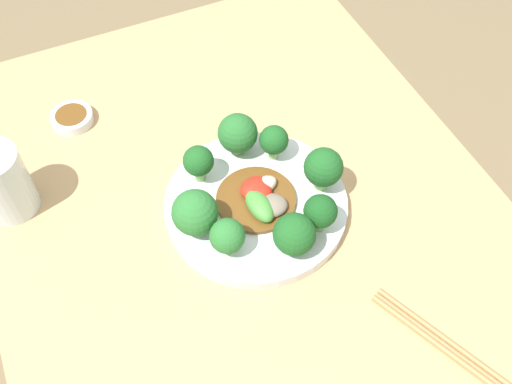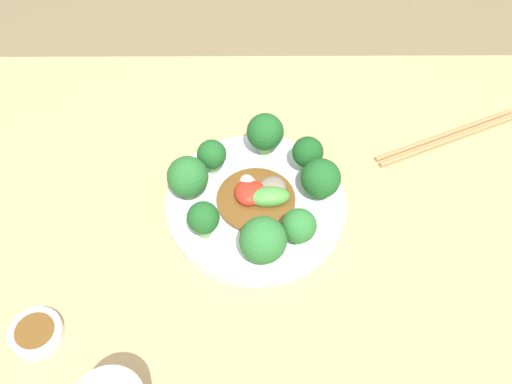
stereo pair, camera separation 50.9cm
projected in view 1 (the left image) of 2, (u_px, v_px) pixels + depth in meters
table at (257, 344)px, 1.09m from camera, size 0.94×0.67×0.76m
plate at (256, 205)px, 0.80m from camera, size 0.24×0.24×0.02m
broccoli_northeast at (198, 162)px, 0.78m from camera, size 0.04×0.04×0.06m
broccoli_northwest at (227, 236)px, 0.72m from camera, size 0.04×0.04×0.05m
broccoli_southwest at (320, 212)px, 0.74m from camera, size 0.04×0.04×0.06m
broccoli_north at (195, 213)px, 0.73m from camera, size 0.06×0.06×0.07m
broccoli_southeast at (274, 141)px, 0.81m from camera, size 0.04×0.04×0.05m
broccoli_east at (238, 134)px, 0.81m from camera, size 0.05×0.05×0.06m
broccoli_south at (323, 168)px, 0.77m from camera, size 0.05×0.05×0.07m
broccoli_west at (294, 235)px, 0.72m from camera, size 0.05×0.05×0.06m
stirfry_center at (259, 197)px, 0.78m from camera, size 0.11×0.11×0.03m
drinking_glass at (2, 183)px, 0.77m from camera, size 0.07×0.07×0.10m
chopsticks at (464, 358)px, 0.68m from camera, size 0.23×0.12×0.01m
sauce_dish at (72, 118)px, 0.89m from camera, size 0.06×0.06×0.02m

